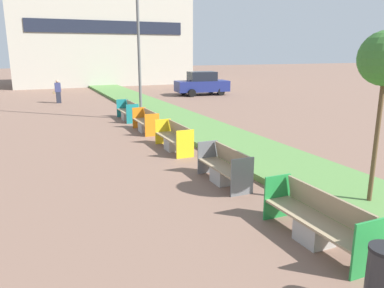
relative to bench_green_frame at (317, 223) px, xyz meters
name	(u,v)px	position (x,y,z in m)	size (l,w,h in m)	color
planter_grass_strip	(271,160)	(2.26, 4.57, -0.29)	(2.80, 120.00, 0.18)	#568442
building_backdrop	(102,34)	(3.06, 36.39, 4.81)	(17.84, 7.14, 10.36)	#B2AD9E
bench_green_frame	(317,223)	(0.00, 0.00, 0.00)	(0.65, 2.36, 0.94)	#ADA8A0
bench_grey_frame	(225,170)	(0.00, 3.51, -0.01)	(0.65, 1.95, 0.94)	#ADA8A0
bench_yellow_frame	(174,140)	(0.00, 7.24, 0.00)	(0.65, 2.23, 0.94)	#ADA8A0
bench_orange_frame	(146,123)	(0.00, 10.67, -0.01)	(0.65, 1.99, 0.94)	#ADA8A0
bench_teal_frame	(128,113)	(0.00, 13.86, -0.01)	(0.65, 2.14, 0.94)	#ADA8A0
litter_bin	(383,280)	(-0.52, -1.83, 0.10)	(0.45, 0.45, 0.95)	#2D2D30
street_lamp_post	(138,24)	(0.61, 13.62, 4.32)	(0.24, 0.44, 8.61)	#56595B
pedestrian_walking	(58,91)	(-2.75, 22.09, 0.42)	(0.53, 0.24, 1.58)	#232633
parked_car_distant	(202,84)	(8.23, 22.55, 0.54)	(4.36, 2.18, 1.86)	navy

